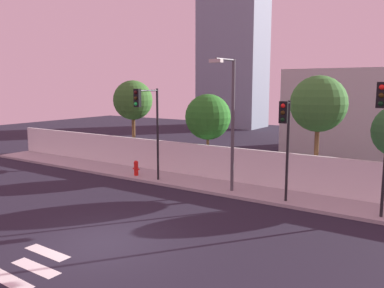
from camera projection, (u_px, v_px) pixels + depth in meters
The scene contains 12 objects.
ground_plane at pixel (103, 242), 13.26m from camera, with size 80.00×80.00×0.00m, color #211E2B.
sidewalk at pixel (223, 188), 20.00m from camera, with size 36.00×2.40×0.15m, color #A5A5A5.
perimeter_wall at pixel (235, 165), 20.92m from camera, with size 36.00×0.18×1.80m, color white.
traffic_light_left at pixel (384, 122), 14.31m from camera, with size 0.35×1.58×5.18m.
traffic_light_center at pixel (285, 129), 16.60m from camera, with size 0.36×1.15×4.42m.
traffic_light_right at pixel (147, 114), 20.26m from camera, with size 0.34×1.80×4.89m.
street_lamp_curbside at pixel (230, 114), 18.48m from camera, with size 0.61×1.70×6.26m.
fire_hydrant at pixel (136, 167), 22.35m from camera, with size 0.44×0.26×0.85m.
roadside_tree_leftmost at pixel (133, 101), 25.97m from camera, with size 2.58×2.58×5.52m.
roadside_tree_midleft at pixel (208, 117), 22.93m from camera, with size 2.65×2.65×4.71m.
roadside_tree_midright at pixel (318, 104), 19.33m from camera, with size 2.76×2.76×5.69m.
tower_on_skyline at pixel (233, 23), 48.26m from camera, with size 7.78×5.00×25.38m, color gray.
Camera 1 is at (9.47, -8.86, 5.23)m, focal length 37.07 mm.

